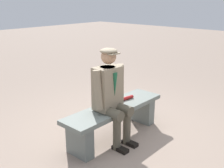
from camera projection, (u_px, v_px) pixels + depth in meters
The scene contains 4 objects.
ground_plane at pixel (115, 136), 4.06m from camera, with size 30.00×30.00×0.00m, color gray.
bench at pixel (115, 116), 3.96m from camera, with size 1.72×0.46×0.49m.
seated_man at pixel (111, 93), 3.69m from camera, with size 0.55×0.57×1.36m.
rolled_magazine at pixel (126, 98), 4.14m from camera, with size 0.05×0.05×0.27m, color #B21E1E.
Camera 1 is at (2.72, 2.40, 1.98)m, focal length 43.20 mm.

